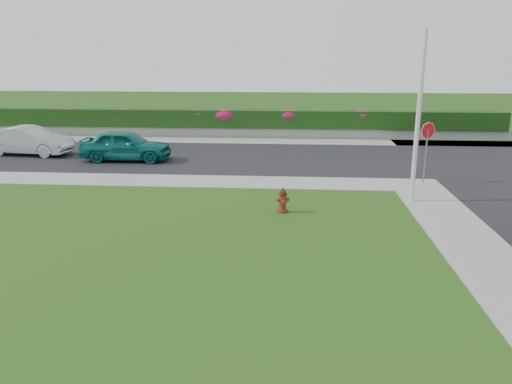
# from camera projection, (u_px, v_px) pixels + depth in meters

# --- Properties ---
(ground) EXTENTS (120.00, 120.00, 0.00)m
(ground) POSITION_uv_depth(u_px,v_px,m) (203.00, 277.00, 11.69)
(ground) COLOR black
(ground) RESTS_ON ground
(street_far) EXTENTS (26.00, 8.00, 0.04)m
(street_far) POSITION_uv_depth(u_px,v_px,m) (154.00, 156.00, 25.49)
(street_far) COLOR black
(street_far) RESTS_ON ground
(sidewalk_far) EXTENTS (24.00, 2.00, 0.04)m
(sidewalk_far) POSITION_uv_depth(u_px,v_px,m) (98.00, 179.00, 20.76)
(sidewalk_far) COLOR gray
(sidewalk_far) RESTS_ON ground
(curb_corner) EXTENTS (2.00, 2.00, 0.04)m
(curb_corner) POSITION_uv_depth(u_px,v_px,m) (416.00, 185.00, 19.85)
(curb_corner) COLOR gray
(curb_corner) RESTS_ON ground
(sidewalk_beyond) EXTENTS (34.00, 2.00, 0.04)m
(sidewalk_beyond) POSITION_uv_depth(u_px,v_px,m) (242.00, 141.00, 30.02)
(sidewalk_beyond) COLOR gray
(sidewalk_beyond) RESTS_ON ground
(retaining_wall) EXTENTS (34.00, 0.40, 0.60)m
(retaining_wall) POSITION_uv_depth(u_px,v_px,m) (244.00, 133.00, 31.39)
(retaining_wall) COLOR gray
(retaining_wall) RESTS_ON ground
(hedge) EXTENTS (32.00, 0.90, 1.10)m
(hedge) POSITION_uv_depth(u_px,v_px,m) (244.00, 119.00, 31.26)
(hedge) COLOR black
(hedge) RESTS_ON retaining_wall
(fire_hydrant) EXTENTS (0.43, 0.40, 0.82)m
(fire_hydrant) POSITION_uv_depth(u_px,v_px,m) (283.00, 201.00, 16.42)
(fire_hydrant) COLOR #4A1D0B
(fire_hydrant) RESTS_ON ground
(sedan_teal) EXTENTS (4.35, 1.76, 1.48)m
(sedan_teal) POSITION_uv_depth(u_px,v_px,m) (126.00, 145.00, 24.22)
(sedan_teal) COLOR #0C605B
(sedan_teal) RESTS_ON street_far
(sedan_silver) EXTENTS (4.56, 2.04, 1.45)m
(sedan_silver) POSITION_uv_depth(u_px,v_px,m) (30.00, 141.00, 25.62)
(sedan_silver) COLOR #B5B9BE
(sedan_silver) RESTS_ON street_far
(utility_pole) EXTENTS (0.16, 0.16, 5.85)m
(utility_pole) POSITION_uv_depth(u_px,v_px,m) (418.00, 119.00, 16.88)
(utility_pole) COLOR silver
(utility_pole) RESTS_ON ground
(stop_sign) EXTENTS (0.63, 0.29, 2.49)m
(stop_sign) POSITION_uv_depth(u_px,v_px,m) (427.00, 138.00, 19.68)
(stop_sign) COLOR slate
(stop_sign) RESTS_ON ground
(flower_clump_a) EXTENTS (1.02, 0.66, 0.51)m
(flower_clump_a) POSITION_uv_depth(u_px,v_px,m) (68.00, 112.00, 31.86)
(flower_clump_a) COLOR #BE2062
(flower_clump_a) RESTS_ON hedge
(flower_clump_b) EXTENTS (1.05, 0.68, 0.53)m
(flower_clump_b) POSITION_uv_depth(u_px,v_px,m) (123.00, 113.00, 31.61)
(flower_clump_b) COLOR #BE2062
(flower_clump_b) RESTS_ON hedge
(flower_clump_c) EXTENTS (1.13, 0.72, 0.56)m
(flower_clump_c) POSITION_uv_depth(u_px,v_px,m) (199.00, 113.00, 31.27)
(flower_clump_c) COLOR #BE2062
(flower_clump_c) RESTS_ON hedge
(flower_clump_d) EXTENTS (1.53, 0.99, 0.77)m
(flower_clump_d) POSITION_uv_depth(u_px,v_px,m) (225.00, 115.00, 31.18)
(flower_clump_d) COLOR #BE2062
(flower_clump_d) RESTS_ON hedge
(flower_clump_e) EXTENTS (1.37, 0.88, 0.69)m
(flower_clump_e) POSITION_uv_depth(u_px,v_px,m) (288.00, 115.00, 30.90)
(flower_clump_e) COLOR #BE2062
(flower_clump_e) RESTS_ON hedge
(flower_clump_f) EXTENTS (1.16, 0.75, 0.58)m
(flower_clump_f) POSITION_uv_depth(u_px,v_px,m) (362.00, 115.00, 30.57)
(flower_clump_f) COLOR #BE2062
(flower_clump_f) RESTS_ON hedge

